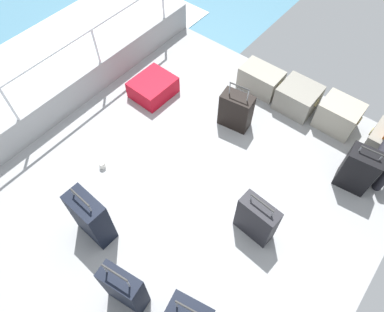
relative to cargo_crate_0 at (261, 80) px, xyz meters
The scene contains 14 objects.
ground_plane 2.15m from the cargo_crate_0, 81.94° to the right, with size 4.40×5.20×0.06m, color #939699.
gunwale_port 2.83m from the cargo_crate_0, 131.44° to the right, with size 0.06×5.20×0.45m, color #939699.
railing_port 2.89m from the cargo_crate_0, 131.44° to the right, with size 0.04×4.20×1.02m.
sea_wake 3.96m from the cargo_crate_0, 147.31° to the right, with size 12.00×12.00×0.01m.
cargo_crate_0 is the anchor object (origin of this frame).
cargo_crate_1 0.62m from the cargo_crate_0, ahead, with size 0.57×0.50×0.38m.
cargo_crate_2 1.22m from the cargo_crate_0, ahead, with size 0.56×0.42×0.42m.
suitcase_0 1.61m from the cargo_crate_0, 136.79° to the right, with size 0.54×0.62×0.27m.
suitcase_2 3.14m from the cargo_crate_0, 93.51° to the right, with size 0.46×0.25×0.83m.
suitcase_3 1.93m from the cargo_crate_0, 21.42° to the right, with size 0.40×0.30×0.71m.
suitcase_4 2.33m from the cargo_crate_0, 59.05° to the right, with size 0.46×0.23×0.69m.
suitcase_5 3.48m from the cargo_crate_0, 79.93° to the right, with size 0.44×0.24×0.87m.
suitcase_6 0.83m from the cargo_crate_0, 82.63° to the right, with size 0.46×0.30×0.73m.
paper_cup 2.62m from the cargo_crate_0, 107.74° to the right, with size 0.08×0.08×0.10m, color white.
Camera 1 is at (1.35, -1.56, 3.81)m, focal length 32.57 mm.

